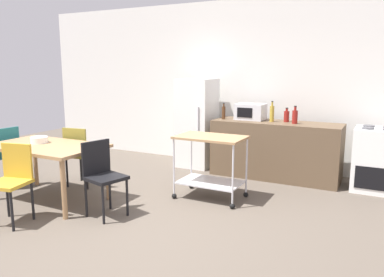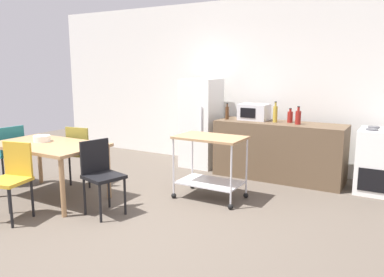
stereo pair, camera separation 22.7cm
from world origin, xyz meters
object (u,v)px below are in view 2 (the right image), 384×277
bottle_wine (227,113)px  chair_mustard (12,176)px  kitchen_cart (210,157)px  bottle_sesame_oil (298,117)px  chair_olive (83,151)px  refrigerator (201,123)px  microwave (254,112)px  fruit_bowl (42,139)px  chair_black (101,172)px  bottle_hot_sauce (275,114)px  dining_table (48,149)px  bottle_soy_sauce (290,117)px  stove_oven (380,162)px  chair_teal (9,151)px

bottle_wine → chair_mustard: bearing=-112.5°
kitchen_cart → bottle_sesame_oil: (0.80, 1.32, 0.44)m
chair_mustard → kitchen_cart: 2.42m
chair_olive → chair_mustard: bearing=92.8°
refrigerator → microwave: 1.03m
chair_mustard → fruit_bowl: chair_mustard is taller
chair_black → bottle_hot_sauce: size_ratio=2.75×
chair_olive → chair_black: 1.27m
dining_table → microwave: size_ratio=3.26×
bottle_hot_sauce → bottle_soy_sauce: bearing=21.2°
bottle_hot_sauce → stove_oven: bearing=0.8°
dining_table → bottle_sesame_oil: bottle_sesame_oil is taller
bottle_hot_sauce → bottle_soy_sauce: bottle_hot_sauce is taller
chair_mustard → bottle_hot_sauce: 3.80m
microwave → bottle_sesame_oil: (0.75, -0.13, -0.02)m
bottle_wine → bottle_hot_sauce: 0.80m
chair_olive → refrigerator: bearing=-125.6°
bottle_sesame_oil → fruit_bowl: bearing=-140.6°
dining_table → chair_olive: (-0.04, 0.65, -0.15)m
chair_teal → refrigerator: bearing=145.6°
bottle_wine → microwave: 0.44m
refrigerator → chair_olive: bearing=-117.1°
chair_teal → bottle_hot_sauce: bottle_hot_sauce is taller
bottle_soy_sauce → bottle_wine: bearing=-171.7°
refrigerator → bottle_soy_sauce: 1.60m
kitchen_cart → refrigerator: bearing=122.8°
fruit_bowl → kitchen_cart: bearing=26.3°
fruit_bowl → dining_table: bearing=-16.2°
chair_teal → fruit_bowl: (0.85, -0.06, 0.27)m
bottle_soy_sauce → fruit_bowl: 3.66m
stove_oven → bottle_soy_sauce: (-1.31, 0.06, 0.54)m
bottle_sesame_oil → microwave: bearing=170.0°
bottle_sesame_oil → bottle_soy_sauce: bearing=140.0°
stove_oven → kitchen_cart: 2.40m
stove_oven → microwave: (-1.91, 0.06, 0.58)m
chair_teal → bottle_sesame_oil: (3.69, 2.27, 0.49)m
kitchen_cart → bottle_hot_sauce: 1.51m
chair_black → microwave: 2.80m
chair_teal → chair_olive: size_ratio=1.00×
chair_black → fruit_bowl: (-1.18, 0.13, 0.27)m
chair_teal → chair_black: size_ratio=1.00×
dining_table → bottle_sesame_oil: 3.60m
kitchen_cart → bottle_sesame_oil: bottle_sesame_oil is taller
stove_oven → kitchen_cart: bearing=-144.4°
refrigerator → bottle_sesame_oil: 1.77m
chair_olive → bottle_soy_sauce: bearing=-152.3°
microwave → chair_olive: bearing=-136.4°
bottle_sesame_oil → stove_oven: bearing=3.6°
kitchen_cart → microwave: 1.53m
refrigerator → bottle_soy_sauce: size_ratio=6.95×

